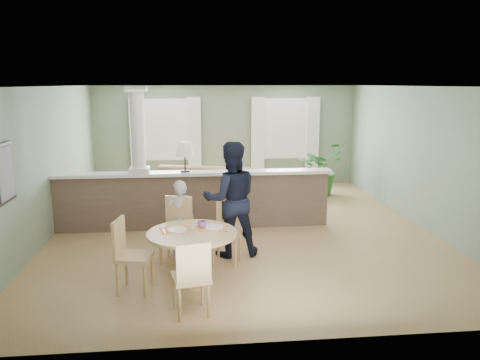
{
  "coord_description": "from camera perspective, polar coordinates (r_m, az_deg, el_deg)",
  "views": [
    {
      "loc": [
        -0.9,
        -8.55,
        2.75
      ],
      "look_at": [
        -0.13,
        -1.0,
        1.18
      ],
      "focal_mm": 35.0,
      "sensor_mm": 36.0,
      "label": 1
    }
  ],
  "objects": [
    {
      "name": "child_person",
      "position": [
        7.59,
        -7.29,
        -4.66
      ],
      "size": [
        0.47,
        0.31,
        1.25
      ],
      "primitive_type": "imported",
      "rotation": [
        0.0,
        0.0,
        3.11
      ],
      "color": "#A2A1A6",
      "rests_on": "ground"
    },
    {
      "name": "chair_far_man",
      "position": [
        7.35,
        -1.51,
        -5.83
      ],
      "size": [
        0.55,
        0.55,
        0.97
      ],
      "rotation": [
        0.0,
        0.0,
        -0.31
      ],
      "color": "tan",
      "rests_on": "ground"
    },
    {
      "name": "room_shell",
      "position": [
        9.27,
        -0.4,
        5.88
      ],
      "size": [
        7.02,
        8.02,
        2.71
      ],
      "color": "gray",
      "rests_on": "ground"
    },
    {
      "name": "sofa",
      "position": [
        10.7,
        -4.88,
        -0.91
      ],
      "size": [
        3.09,
        1.86,
        0.85
      ],
      "primitive_type": "imported",
      "rotation": [
        0.0,
        0.0,
        -0.27
      ],
      "color": "olive",
      "rests_on": "ground"
    },
    {
      "name": "chair_far_boy",
      "position": [
        7.45,
        -7.71,
        -5.56
      ],
      "size": [
        0.56,
        0.56,
        1.01
      ],
      "rotation": [
        0.0,
        0.0,
        -0.28
      ],
      "color": "tan",
      "rests_on": "ground"
    },
    {
      "name": "chair_side",
      "position": [
        6.47,
        -13.43,
        -8.5
      ],
      "size": [
        0.53,
        0.53,
        1.0
      ],
      "rotation": [
        0.0,
        0.0,
        1.39
      ],
      "color": "tan",
      "rests_on": "ground"
    },
    {
      "name": "dining_table",
      "position": [
        6.54,
        -5.79,
        -7.59
      ],
      "size": [
        1.24,
        1.24,
        0.85
      ],
      "rotation": [
        0.0,
        0.0,
        0.24
      ],
      "color": "tan",
      "rests_on": "ground"
    },
    {
      "name": "man_person",
      "position": [
        7.5,
        -1.12,
        -2.36
      ],
      "size": [
        0.96,
        0.78,
        1.86
      ],
      "primitive_type": "imported",
      "rotation": [
        0.0,
        0.0,
        3.22
      ],
      "color": "black",
      "rests_on": "ground"
    },
    {
      "name": "pony_wall",
      "position": [
        8.99,
        -6.22,
        -1.52
      ],
      "size": [
        5.32,
        0.38,
        2.7
      ],
      "color": "brown",
      "rests_on": "ground"
    },
    {
      "name": "chair_near",
      "position": [
        5.67,
        -5.88,
        -11.46
      ],
      "size": [
        0.51,
        0.51,
        0.95
      ],
      "rotation": [
        0.0,
        0.0,
        3.34
      ],
      "color": "tan",
      "rests_on": "ground"
    },
    {
      "name": "ground",
      "position": [
        9.03,
        0.18,
        -6.05
      ],
      "size": [
        8.0,
        8.0,
        0.0
      ],
      "primitive_type": "plane",
      "color": "tan",
      "rests_on": "ground"
    },
    {
      "name": "houseplant",
      "position": [
        11.88,
        9.77,
        1.41
      ],
      "size": [
        1.58,
        1.55,
        1.33
      ],
      "primitive_type": "imported",
      "rotation": [
        0.0,
        0.0,
        0.66
      ],
      "color": "#276127",
      "rests_on": "ground"
    }
  ]
}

